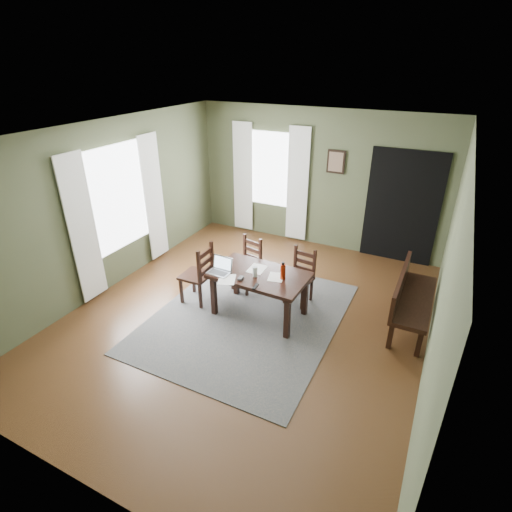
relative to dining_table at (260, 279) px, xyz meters
The scene contains 24 objects.
ground 0.66m from the dining_table, 128.93° to the right, with size 5.00×6.00×0.01m.
room_shell 1.20m from the dining_table, 128.93° to the right, with size 5.02×6.02×2.71m.
rug 0.65m from the dining_table, 128.93° to the right, with size 2.60×3.20×0.01m.
dining_table is the anchor object (origin of this frame).
chair_end 1.02m from the dining_table, behind, with size 0.45×0.44×0.99m.
chair_back_left 0.82m from the dining_table, 130.33° to the left, with size 0.47×0.47×0.89m.
chair_back_right 0.76m from the dining_table, 56.34° to the left, with size 0.43×0.43×0.88m.
bench 2.14m from the dining_table, 19.42° to the left, with size 0.48×1.49×0.84m.
laptop 0.59m from the dining_table, 159.24° to the right, with size 0.33×0.27×0.22m.
computer_mouse 0.33m from the dining_table, 122.63° to the right, with size 0.06×0.10×0.03m, color #3F3F42.
tv_remote 0.39m from the dining_table, 72.84° to the right, with size 0.04×0.16×0.02m, color black.
drinking_glass 0.19m from the dining_table, 104.56° to the right, with size 0.07×0.07×0.15m, color silver.
water_bottle 0.41m from the dining_table, ahead, with size 0.09×0.09×0.26m.
paper_c 0.17m from the dining_table, 131.38° to the left, with size 0.24×0.31×0.00m, color white.
paper_d 0.27m from the dining_table, ahead, with size 0.21×0.27×0.00m, color white.
paper_e 0.50m from the dining_table, 133.63° to the right, with size 0.23×0.30×0.00m, color white.
window_left 2.73m from the dining_table, behind, with size 0.01×1.30×1.70m.
window_back 3.14m from the dining_table, 111.87° to the left, with size 1.00×0.01×1.50m.
curtain_left_near 2.75m from the dining_table, 163.13° to the right, with size 0.03×0.48×2.30m.
curtain_left_far 2.77m from the dining_table, 161.46° to the left, with size 0.03×0.48×2.30m.
curtain_back_left 3.34m from the dining_table, 122.15° to the left, with size 0.44×0.03×2.30m.
curtain_back_right 2.89m from the dining_table, 100.36° to the left, with size 0.44×0.03×2.30m.
framed_picture 3.04m from the dining_table, 85.49° to the left, with size 0.34×0.03×0.44m.
doorway_back 3.23m from the dining_table, 61.57° to the left, with size 1.30×0.03×2.10m.
Camera 1 is at (2.33, -4.39, 3.55)m, focal length 28.00 mm.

